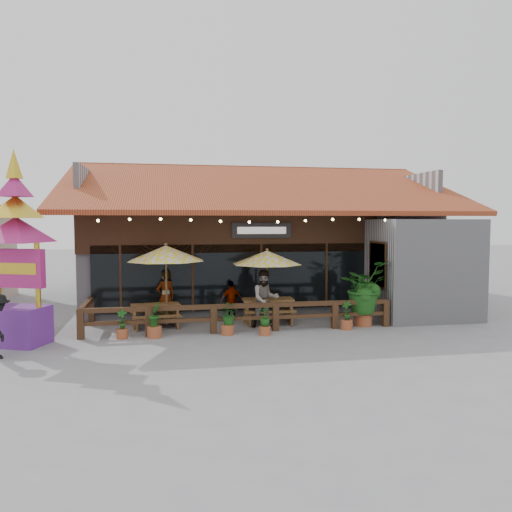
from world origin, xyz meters
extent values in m
plane|color=gray|center=(0.00, 0.00, 0.00)|extent=(100.00, 100.00, 0.00)
cube|color=#A7A6AB|center=(0.00, 7.00, 2.00)|extent=(14.00, 10.00, 4.00)
cube|color=#371D11|center=(-1.50, 1.92, 3.20)|extent=(11.00, 0.16, 1.60)
cube|color=black|center=(-1.50, 1.90, 1.50)|extent=(10.00, 0.12, 2.40)
cube|color=#E99869|center=(-1.50, 2.10, 1.50)|extent=(9.80, 0.05, 2.20)
cube|color=#A7A6AB|center=(5.25, 0.65, 1.80)|extent=(3.50, 2.70, 3.60)
cube|color=red|center=(3.44, 0.50, 2.00)|extent=(0.06, 1.20, 1.50)
cube|color=#371D11|center=(3.43, 0.50, 2.00)|extent=(0.04, 1.34, 1.64)
cube|color=#A24E24|center=(0.00, 3.50, 4.90)|extent=(15.50, 7.05, 2.37)
cube|color=#A24E24|center=(0.00, 10.50, 4.90)|extent=(15.50, 7.05, 2.37)
cube|color=#A24E24|center=(0.00, 7.00, 6.02)|extent=(15.50, 0.30, 0.12)
cube|color=#A7A6AB|center=(-7.00, 7.00, 4.70)|extent=(0.20, 9.00, 1.80)
cube|color=#A7A6AB|center=(7.00, 7.00, 4.70)|extent=(0.20, 9.00, 1.80)
cube|color=black|center=(-0.50, 1.80, 3.20)|extent=(2.20, 0.10, 0.55)
cube|color=silver|center=(-0.50, 1.74, 3.20)|extent=(1.80, 0.02, 0.25)
cube|color=#371D11|center=(-5.50, 1.86, 1.50)|extent=(0.08, 0.08, 2.40)
cube|color=#371D11|center=(-3.00, 1.86, 1.50)|extent=(0.08, 0.08, 2.40)
cube|color=#371D11|center=(-0.50, 1.86, 1.50)|extent=(0.08, 0.08, 2.40)
cube|color=#371D11|center=(2.00, 1.86, 1.50)|extent=(0.08, 0.08, 2.40)
sphere|color=#E8D07F|center=(-6.00, 0.08, 3.55)|extent=(0.09, 0.09, 0.09)
sphere|color=#E8D07F|center=(-5.05, 0.08, 3.59)|extent=(0.09, 0.09, 0.09)
sphere|color=#E8D07F|center=(-4.10, 0.08, 3.60)|extent=(0.09, 0.09, 0.09)
sphere|color=#E8D07F|center=(-3.15, 0.08, 3.57)|extent=(0.09, 0.09, 0.09)
sphere|color=#E8D07F|center=(-2.20, 0.08, 3.53)|extent=(0.09, 0.09, 0.09)
sphere|color=#E8D07F|center=(-1.25, 0.08, 3.50)|extent=(0.09, 0.09, 0.09)
sphere|color=#E8D07F|center=(-0.30, 0.08, 3.51)|extent=(0.09, 0.09, 0.09)
sphere|color=#E8D07F|center=(0.65, 0.08, 3.55)|extent=(0.09, 0.09, 0.09)
sphere|color=#E8D07F|center=(1.60, 0.08, 3.59)|extent=(0.09, 0.09, 0.09)
sphere|color=#E8D07F|center=(2.55, 0.08, 3.60)|extent=(0.09, 0.09, 0.09)
sphere|color=#E8D07F|center=(3.50, 0.08, 3.57)|extent=(0.09, 0.09, 0.09)
cube|color=#412817|center=(-6.50, -0.50, 0.45)|extent=(0.20, 0.20, 0.90)
cube|color=#412817|center=(-4.50, -0.50, 0.45)|extent=(0.20, 0.20, 0.90)
cube|color=#412817|center=(-2.50, -0.50, 0.45)|extent=(0.20, 0.20, 0.90)
cube|color=#412817|center=(-0.50, -0.50, 0.45)|extent=(0.20, 0.20, 0.90)
cube|color=#412817|center=(1.50, -0.50, 0.45)|extent=(0.20, 0.20, 0.90)
cube|color=#412817|center=(3.30, -0.50, 0.45)|extent=(0.20, 0.20, 0.90)
cube|color=#412817|center=(-1.60, -0.50, 0.85)|extent=(9.80, 0.16, 0.14)
cube|color=#412817|center=(-1.60, -0.50, 0.45)|extent=(9.80, 0.12, 0.12)
cube|color=#412817|center=(-6.50, 0.75, 0.85)|extent=(0.16, 2.50, 0.14)
cube|color=#412817|center=(-6.50, 1.90, 0.45)|extent=(0.20, 0.20, 0.90)
cylinder|color=brown|center=(-3.94, 0.83, 1.32)|extent=(0.07, 0.07, 2.64)
cone|color=yellow|center=(-3.94, 0.83, 2.47)|extent=(3.38, 3.38, 0.52)
sphere|color=brown|center=(-3.94, 0.83, 2.76)|extent=(0.11, 0.11, 0.11)
cylinder|color=black|center=(-3.94, 0.83, 0.03)|extent=(0.51, 0.51, 0.07)
cylinder|color=brown|center=(-0.51, 0.81, 1.22)|extent=(0.06, 0.06, 2.44)
cone|color=yellow|center=(-0.51, 0.81, 2.28)|extent=(3.15, 3.15, 0.48)
sphere|color=brown|center=(-0.51, 0.81, 2.55)|extent=(0.11, 0.11, 0.11)
cylinder|color=black|center=(-0.51, 0.81, 0.03)|extent=(0.47, 0.47, 0.06)
cube|color=brown|center=(-4.31, 0.84, 0.74)|extent=(1.66, 0.92, 0.06)
cube|color=brown|center=(-5.00, 0.76, 0.37)|extent=(0.16, 0.70, 0.74)
cube|color=brown|center=(-3.62, 0.92, 0.37)|extent=(0.16, 0.70, 0.74)
cube|color=brown|center=(-4.25, 0.30, 0.44)|extent=(1.61, 0.46, 0.05)
cube|color=brown|center=(-4.37, 1.38, 0.44)|extent=(1.61, 0.46, 0.05)
cube|color=brown|center=(-0.46, 0.84, 0.81)|extent=(1.79, 0.92, 0.07)
cube|color=brown|center=(-1.23, 0.89, 0.40)|extent=(0.13, 0.77, 0.81)
cube|color=brown|center=(0.30, 0.79, 0.40)|extent=(0.13, 0.77, 0.81)
cube|color=brown|center=(-0.50, 0.24, 0.48)|extent=(1.76, 0.41, 0.05)
cube|color=brown|center=(-0.43, 1.44, 0.48)|extent=(1.76, 0.41, 0.05)
cube|color=#65268D|center=(-8.10, -0.91, 0.55)|extent=(1.78, 1.59, 1.10)
cube|color=#AC1F6C|center=(-8.10, -0.91, 2.20)|extent=(1.61, 0.86, 1.10)
cube|color=gold|center=(-8.10, -1.04, 2.20)|extent=(1.19, 0.53, 0.32)
cylinder|color=gold|center=(-7.46, -0.91, 2.02)|extent=(0.15, 0.15, 1.83)
pyramid|color=#AC1F6C|center=(-8.10, -0.91, 3.67)|extent=(2.89, 2.89, 0.73)
pyramid|color=gold|center=(-8.10, -0.91, 4.26)|extent=(2.05, 2.05, 0.64)
pyramid|color=#AC1F6C|center=(-8.10, -0.91, 4.86)|extent=(1.32, 1.32, 0.64)
pyramid|color=gold|center=(-8.10, -0.91, 5.55)|extent=(0.60, 0.60, 0.83)
cylinder|color=#994A29|center=(2.61, -0.24, 0.22)|extent=(0.59, 0.59, 0.44)
imported|color=#185217|center=(2.61, -0.24, 1.33)|extent=(2.10, 2.04, 1.78)
sphere|color=#185217|center=(2.75, -0.34, 0.99)|extent=(0.59, 0.59, 0.59)
sphere|color=#185217|center=(2.49, -0.11, 1.19)|extent=(0.51, 0.51, 0.51)
imported|color=#371D11|center=(-3.97, 1.44, 0.91)|extent=(0.78, 0.65, 1.82)
imported|color=#371D11|center=(-0.73, 0.04, 0.96)|extent=(0.98, 0.79, 1.92)
imported|color=#371D11|center=(-1.64, 1.57, 0.70)|extent=(0.88, 0.53, 1.40)
cylinder|color=#994A29|center=(-5.28, -0.67, 0.14)|extent=(0.36, 0.36, 0.29)
imported|color=#185217|center=(-5.28, -0.67, 0.59)|extent=(0.35, 0.27, 0.59)
cylinder|color=#994A29|center=(-4.33, -0.73, 0.17)|extent=(0.44, 0.44, 0.35)
imported|color=#185217|center=(-4.33, -0.73, 0.71)|extent=(0.44, 0.48, 0.72)
cylinder|color=#994A29|center=(-2.09, -0.76, 0.16)|extent=(0.40, 0.40, 0.32)
imported|color=#185217|center=(-2.09, -0.76, 0.65)|extent=(0.77, 0.78, 0.65)
cylinder|color=#994A29|center=(-0.96, -1.04, 0.14)|extent=(0.35, 0.35, 0.28)
imported|color=#185217|center=(-0.96, -1.04, 0.58)|extent=(0.46, 0.46, 0.58)
cylinder|color=#994A29|center=(1.83, -0.72, 0.15)|extent=(0.39, 0.39, 0.31)
imported|color=#185217|center=(1.83, -0.72, 0.63)|extent=(0.36, 0.40, 0.64)
camera|label=1|loc=(-4.07, -15.98, 3.53)|focal=35.00mm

